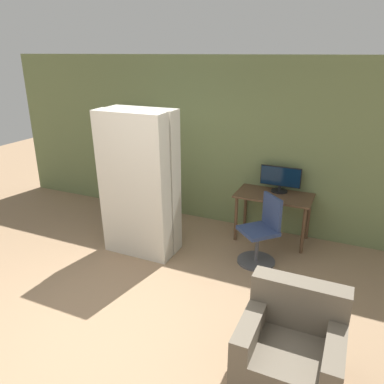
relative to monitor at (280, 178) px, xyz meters
The scene contains 9 objects.
ground_plane 3.45m from the monitor, 109.60° to the right, with size 16.00×16.00×0.00m, color #937556.
wall_back 1.19m from the monitor, behind, with size 8.00×0.06×2.70m.
desk 0.36m from the monitor, 103.06° to the right, with size 1.12×0.62×0.74m.
monitor is the anchor object (origin of this frame).
office_chair 1.05m from the monitor, 91.75° to the right, with size 0.62×0.62×0.95m.
bookshelf 2.62m from the monitor, behind, with size 0.61×0.26×1.72m.
mattress_near 2.19m from the monitor, 139.76° to the right, with size 0.99×0.32×2.05m.
mattress_far 2.01m from the monitor, 146.35° to the right, with size 0.99×0.28×2.04m.
armchair 2.88m from the monitor, 75.23° to the right, with size 0.85×0.80×0.85m.
Camera 1 is at (2.10, -2.29, 2.73)m, focal length 35.00 mm.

